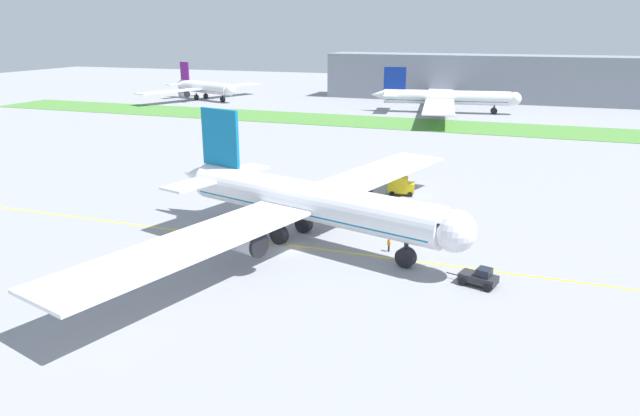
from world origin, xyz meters
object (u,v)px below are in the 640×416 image
at_px(airliner_foreground, 306,201).
at_px(pushback_tug, 479,277).
at_px(parked_airliner_far_left, 203,87).
at_px(parked_airliner_far_centre, 444,98).
at_px(ground_crew_wingwalker_port, 389,244).
at_px(service_truck_baggage_loader, 400,186).

xyz_separation_m(airliner_foreground, pushback_tug, (23.96, -6.87, -4.78)).
bearing_deg(airliner_foreground, parked_airliner_far_left, 125.13).
relative_size(airliner_foreground, pushback_tug, 12.34).
bearing_deg(pushback_tug, parked_airliner_far_centre, 99.99).
relative_size(pushback_tug, ground_crew_wingwalker_port, 3.50).
xyz_separation_m(airliner_foreground, parked_airliner_far_left, (-99.02, 140.76, -0.81)).
xyz_separation_m(ground_crew_wingwalker_port, parked_airliner_far_left, (-110.74, 140.66, 3.93)).
relative_size(airliner_foreground, ground_crew_wingwalker_port, 43.14).
bearing_deg(pushback_tug, ground_crew_wingwalker_port, 150.37).
height_order(airliner_foreground, parked_airliner_far_left, airliner_foreground).
height_order(service_truck_baggage_loader, parked_airliner_far_left, parked_airliner_far_left).
relative_size(ground_crew_wingwalker_port, parked_airliner_far_left, 0.03).
bearing_deg(parked_airliner_far_left, ground_crew_wingwalker_port, -51.79).
bearing_deg(ground_crew_wingwalker_port, service_truck_baggage_loader, 99.22).
xyz_separation_m(airliner_foreground, service_truck_baggage_loader, (7.24, 27.69, -4.12)).
bearing_deg(airliner_foreground, service_truck_baggage_loader, 75.35).
height_order(pushback_tug, parked_airliner_far_left, parked_airliner_far_left).
bearing_deg(service_truck_baggage_loader, ground_crew_wingwalker_port, -80.78).
bearing_deg(ground_crew_wingwalker_port, airliner_foreground, -179.52).
distance_m(ground_crew_wingwalker_port, service_truck_baggage_loader, 27.96).
distance_m(pushback_tug, ground_crew_wingwalker_port, 14.08).
distance_m(airliner_foreground, service_truck_baggage_loader, 28.91).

